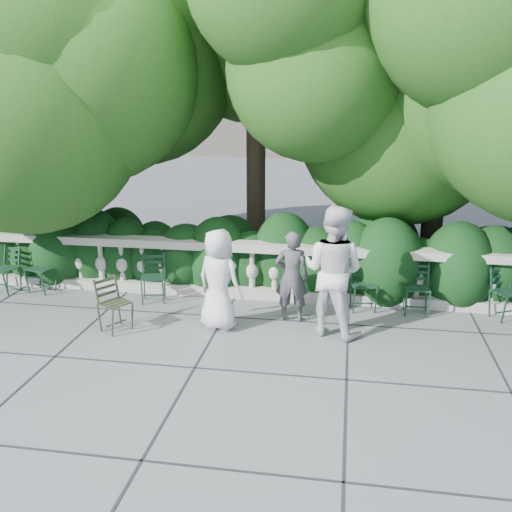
% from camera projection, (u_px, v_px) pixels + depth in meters
% --- Properties ---
extents(ground, '(90.00, 90.00, 0.00)m').
position_uv_depth(ground, '(245.00, 339.00, 8.45)').
color(ground, '#595B61').
rests_on(ground, ground).
extents(balustrade, '(12.00, 0.44, 1.00)m').
position_uv_depth(balustrade, '(263.00, 271.00, 10.02)').
color(balustrade, '#9E998E').
rests_on(balustrade, ground).
extents(shrub_hedge, '(15.00, 2.60, 1.70)m').
position_uv_depth(shrub_hedge, '(272.00, 276.00, 11.29)').
color(shrub_hedge, black).
rests_on(shrub_hedge, ground).
extents(tree_canopy, '(15.04, 6.52, 6.78)m').
position_uv_depth(tree_canopy, '(313.00, 66.00, 10.25)').
color(tree_canopy, '#3F3023').
rests_on(tree_canopy, ground).
extents(chair_a, '(0.53, 0.56, 0.84)m').
position_uv_depth(chair_a, '(37.00, 294.00, 10.31)').
color(chair_a, black).
rests_on(chair_a, ground).
extents(chair_b, '(0.56, 0.59, 0.84)m').
position_uv_depth(chair_b, '(1.00, 294.00, 10.32)').
color(chair_b, black).
rests_on(chair_b, ground).
extents(chair_c, '(0.54, 0.57, 0.84)m').
position_uv_depth(chair_c, '(153.00, 304.00, 9.82)').
color(chair_c, black).
rests_on(chair_c, ground).
extents(chair_d, '(0.52, 0.55, 0.84)m').
position_uv_depth(chair_d, '(364.00, 313.00, 9.44)').
color(chair_d, black).
rests_on(chair_d, ground).
extents(chair_e, '(0.44, 0.48, 0.84)m').
position_uv_depth(chair_e, '(416.00, 317.00, 9.28)').
color(chair_e, black).
rests_on(chair_e, ground).
extents(chair_f, '(0.61, 0.63, 0.84)m').
position_uv_depth(chair_f, '(511.00, 322.00, 9.09)').
color(chair_f, black).
rests_on(chair_f, ground).
extents(chair_weathered, '(0.64, 0.63, 0.84)m').
position_uv_depth(chair_weathered, '(122.00, 333.00, 8.68)').
color(chair_weathered, black).
rests_on(chair_weathered, ground).
extents(person_businessman, '(0.90, 0.77, 1.57)m').
position_uv_depth(person_businessman, '(219.00, 280.00, 8.66)').
color(person_businessman, silver).
rests_on(person_businessman, ground).
extents(person_woman_grey, '(0.56, 0.38, 1.47)m').
position_uv_depth(person_woman_grey, '(292.00, 276.00, 8.96)').
color(person_woman_grey, '#3E3D42').
rests_on(person_woman_grey, ground).
extents(person_casual_man, '(1.17, 1.06, 1.97)m').
position_uv_depth(person_casual_man, '(333.00, 271.00, 8.42)').
color(person_casual_man, silver).
rests_on(person_casual_man, ground).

